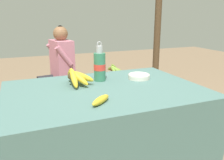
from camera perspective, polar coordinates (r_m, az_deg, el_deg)
market_counter at (r=1.77m, az=-1.67°, el=-13.33°), size 1.33×0.92×0.73m
banana_bunch_ripe at (r=1.71m, az=-8.62°, el=0.93°), size 0.19×0.30×0.14m
serving_bowl at (r=1.89m, az=6.50°, el=0.93°), size 0.17×0.17×0.04m
water_bottle at (r=1.80m, az=-2.99°, el=3.40°), size 0.09×0.09×0.30m
loose_banana_front at (r=1.35m, az=-2.74°, el=-4.83°), size 0.16×0.14×0.04m
wooden_bench at (r=3.07m, az=-6.74°, el=-0.63°), size 1.40×0.32×0.45m
seated_vendor at (r=2.91m, az=-12.81°, el=3.57°), size 0.44×0.41×1.10m
banana_bunch_green at (r=3.17m, az=0.45°, el=2.71°), size 0.17×0.27×0.15m
support_post_far at (r=3.80m, az=11.05°, el=15.20°), size 0.10×0.10×2.44m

